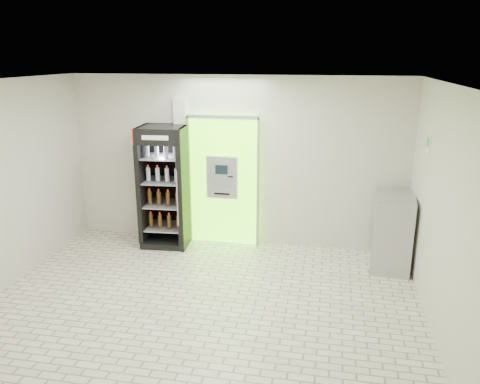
# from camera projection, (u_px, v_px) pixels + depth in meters

# --- Properties ---
(ground) EXTENTS (6.00, 6.00, 0.00)m
(ground) POSITION_uv_depth(u_px,v_px,m) (199.00, 309.00, 6.37)
(ground) COLOR beige
(ground) RESTS_ON ground
(room_shell) EXTENTS (6.00, 6.00, 6.00)m
(room_shell) POSITION_uv_depth(u_px,v_px,m) (195.00, 178.00, 5.85)
(room_shell) COLOR beige
(room_shell) RESTS_ON ground
(atm_assembly) EXTENTS (1.30, 0.24, 2.33)m
(atm_assembly) POSITION_uv_depth(u_px,v_px,m) (224.00, 180.00, 8.34)
(atm_assembly) COLOR #6EF016
(atm_assembly) RESTS_ON ground
(pillar) EXTENTS (0.22, 0.11, 2.60)m
(pillar) POSITION_uv_depth(u_px,v_px,m) (182.00, 171.00, 8.49)
(pillar) COLOR silver
(pillar) RESTS_ON ground
(beverage_cooler) EXTENTS (0.86, 0.79, 2.15)m
(beverage_cooler) POSITION_uv_depth(u_px,v_px,m) (166.00, 189.00, 8.31)
(beverage_cooler) COLOR black
(beverage_cooler) RESTS_ON ground
(steel_cabinet) EXTENTS (0.70, 0.96, 1.20)m
(steel_cabinet) POSITION_uv_depth(u_px,v_px,m) (392.00, 231.00, 7.49)
(steel_cabinet) COLOR #9FA1A6
(steel_cabinet) RESTS_ON ground
(exit_sign) EXTENTS (0.02, 0.22, 0.26)m
(exit_sign) POSITION_uv_depth(u_px,v_px,m) (429.00, 144.00, 6.53)
(exit_sign) COLOR white
(exit_sign) RESTS_ON room_shell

